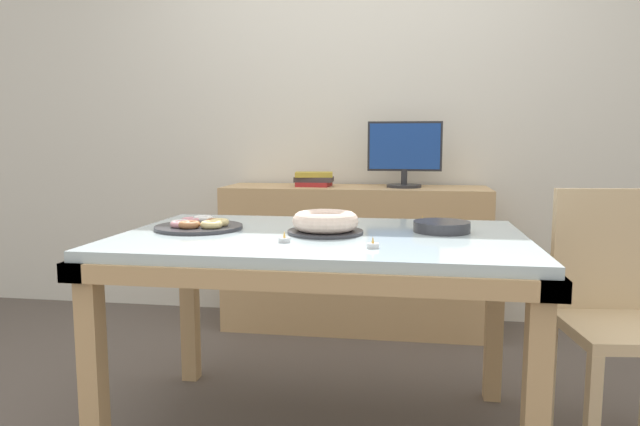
# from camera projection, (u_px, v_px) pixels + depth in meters

# --- Properties ---
(wall_back) EXTENTS (8.00, 0.10, 2.60)m
(wall_back) POSITION_uv_depth(u_px,v_px,m) (360.00, 111.00, 3.58)
(wall_back) COLOR silver
(wall_back) RESTS_ON ground
(dining_table) EXTENTS (1.49, 0.95, 0.78)m
(dining_table) POSITION_uv_depth(u_px,v_px,m) (322.00, 260.00, 2.10)
(dining_table) COLOR silver
(dining_table) RESTS_ON ground
(chair) EXTENTS (0.47, 0.47, 0.94)m
(chair) POSITION_uv_depth(u_px,v_px,m) (619.00, 308.00, 2.03)
(chair) COLOR #D1B284
(chair) RESTS_ON ground
(sideboard) EXTENTS (1.54, 0.44, 0.85)m
(sideboard) POSITION_uv_depth(u_px,v_px,m) (355.00, 258.00, 3.39)
(sideboard) COLOR tan
(sideboard) RESTS_ON ground
(computer_monitor) EXTENTS (0.42, 0.20, 0.38)m
(computer_monitor) POSITION_uv_depth(u_px,v_px,m) (405.00, 154.00, 3.27)
(computer_monitor) COLOR #262628
(computer_monitor) RESTS_ON sideboard
(book_stack) EXTENTS (0.24, 0.18, 0.08)m
(book_stack) POSITION_uv_depth(u_px,v_px,m) (314.00, 179.00, 3.37)
(book_stack) COLOR maroon
(book_stack) RESTS_ON sideboard
(cake_chocolate_round) EXTENTS (0.28, 0.28, 0.08)m
(cake_chocolate_round) POSITION_uv_depth(u_px,v_px,m) (325.00, 223.00, 2.08)
(cake_chocolate_round) COLOR #333338
(cake_chocolate_round) RESTS_ON dining_table
(pastry_platter) EXTENTS (0.34, 0.34, 0.04)m
(pastry_platter) POSITION_uv_depth(u_px,v_px,m) (199.00, 225.00, 2.19)
(pastry_platter) COLOR #333338
(pastry_platter) RESTS_ON dining_table
(plate_stack) EXTENTS (0.21, 0.21, 0.04)m
(plate_stack) POSITION_uv_depth(u_px,v_px,m) (442.00, 227.00, 2.12)
(plate_stack) COLOR #333338
(plate_stack) RESTS_ON dining_table
(tealight_near_cakes) EXTENTS (0.04, 0.04, 0.04)m
(tealight_near_cakes) POSITION_uv_depth(u_px,v_px,m) (422.00, 222.00, 2.31)
(tealight_near_cakes) COLOR silver
(tealight_near_cakes) RESTS_ON dining_table
(tealight_right_edge) EXTENTS (0.04, 0.04, 0.04)m
(tealight_right_edge) POSITION_uv_depth(u_px,v_px,m) (373.00, 245.00, 1.80)
(tealight_right_edge) COLOR silver
(tealight_right_edge) RESTS_ON dining_table
(tealight_left_edge) EXTENTS (0.04, 0.04, 0.04)m
(tealight_left_edge) POSITION_uv_depth(u_px,v_px,m) (284.00, 239.00, 1.91)
(tealight_left_edge) COLOR silver
(tealight_left_edge) RESTS_ON dining_table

